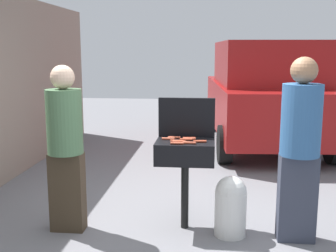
{
  "coord_description": "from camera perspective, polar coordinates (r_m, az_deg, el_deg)",
  "views": [
    {
      "loc": [
        0.32,
        -4.1,
        1.85
      ],
      "look_at": [
        -0.16,
        0.58,
        1.0
      ],
      "focal_mm": 44.82,
      "sensor_mm": 36.0,
      "label": 1
    }
  ],
  "objects": [
    {
      "name": "hot_dog_9",
      "position": [
        4.16,
        2.92,
        -2.29
      ],
      "size": [
        0.13,
        0.03,
        0.03
      ],
      "primitive_type": "cylinder",
      "rotation": [
        0.0,
        1.57,
        -0.06
      ],
      "color": "#B74C33",
      "rests_on": "bbq_grill"
    },
    {
      "name": "hot_dog_7",
      "position": [
        4.3,
        2.47,
        -1.85
      ],
      "size": [
        0.13,
        0.03,
        0.03
      ],
      "primitive_type": "cylinder",
      "rotation": [
        0.0,
        1.57,
        0.06
      ],
      "color": "#AD4228",
      "rests_on": "bbq_grill"
    },
    {
      "name": "person_right",
      "position": [
        4.19,
        17.5,
        -2.32
      ],
      "size": [
        0.38,
        0.38,
        1.79
      ],
      "rotation": [
        0.0,
        0.0,
        3.03
      ],
      "color": "#333847",
      "rests_on": "ground"
    },
    {
      "name": "hot_dog_6",
      "position": [
        4.2,
        1.51,
        -2.15
      ],
      "size": [
        0.13,
        0.04,
        0.03
      ],
      "primitive_type": "cylinder",
      "rotation": [
        0.0,
        1.57,
        0.1
      ],
      "color": "#AD4228",
      "rests_on": "bbq_grill"
    },
    {
      "name": "hot_dog_3",
      "position": [
        4.23,
        1.21,
        -2.06
      ],
      "size": [
        0.13,
        0.04,
        0.03
      ],
      "primitive_type": "cylinder",
      "rotation": [
        0.0,
        1.57,
        -0.09
      ],
      "color": "#AD4228",
      "rests_on": "bbq_grill"
    },
    {
      "name": "hot_dog_8",
      "position": [
        4.23,
        4.36,
        -2.1
      ],
      "size": [
        0.13,
        0.04,
        0.03
      ],
      "primitive_type": "cylinder",
      "rotation": [
        0.0,
        1.57,
        0.11
      ],
      "color": "#AD4228",
      "rests_on": "bbq_grill"
    },
    {
      "name": "person_left",
      "position": [
        4.36,
        -13.79,
        -2.25
      ],
      "size": [
        0.36,
        0.36,
        1.71
      ],
      "rotation": [
        0.0,
        0.0,
        -0.18
      ],
      "color": "#3F3323",
      "rests_on": "ground"
    },
    {
      "name": "hot_dog_5",
      "position": [
        4.4,
        0.86,
        -1.56
      ],
      "size": [
        0.13,
        0.03,
        0.03
      ],
      "primitive_type": "cylinder",
      "rotation": [
        0.0,
        1.57,
        0.02
      ],
      "color": "#B74C33",
      "rests_on": "bbq_grill"
    },
    {
      "name": "grill_lid_open",
      "position": [
        4.47,
        2.55,
        1.16
      ],
      "size": [
        0.6,
        0.05,
        0.42
      ],
      "primitive_type": "cube",
      "color": "black",
      "rests_on": "bbq_grill"
    },
    {
      "name": "hot_dog_2",
      "position": [
        4.35,
        2.92,
        -1.73
      ],
      "size": [
        0.13,
        0.03,
        0.03
      ],
      "primitive_type": "cylinder",
      "rotation": [
        0.0,
        1.57,
        0.0
      ],
      "color": "#B74C33",
      "rests_on": "bbq_grill"
    },
    {
      "name": "propane_tank",
      "position": [
        4.33,
        8.51,
        -10.56
      ],
      "size": [
        0.32,
        0.32,
        0.62
      ],
      "color": "silver",
      "rests_on": "ground"
    },
    {
      "name": "ground_plane",
      "position": [
        4.51,
        1.27,
        -13.99
      ],
      "size": [
        24.0,
        24.0,
        0.0
      ],
      "primitive_type": "plane",
      "color": "slate"
    },
    {
      "name": "bbq_grill",
      "position": [
        4.32,
        2.34,
        -3.93
      ],
      "size": [
        0.6,
        0.44,
        0.94
      ],
      "color": "black",
      "rests_on": "ground"
    },
    {
      "name": "hot_dog_0",
      "position": [
        4.13,
        1.19,
        -2.35
      ],
      "size": [
        0.13,
        0.03,
        0.03
      ],
      "primitive_type": "cylinder",
      "rotation": [
        0.0,
        1.57,
        -0.02
      ],
      "color": "#B74C33",
      "rests_on": "bbq_grill"
    },
    {
      "name": "hot_dog_4",
      "position": [
        4.34,
        0.02,
        -1.74
      ],
      "size": [
        0.13,
        0.03,
        0.03
      ],
      "primitive_type": "cylinder",
      "rotation": [
        0.0,
        1.57,
        -0.01
      ],
      "color": "#C6593D",
      "rests_on": "bbq_grill"
    },
    {
      "name": "parked_minivan",
      "position": [
        8.48,
        12.88,
        4.39
      ],
      "size": [
        2.29,
        4.53,
        2.02
      ],
      "rotation": [
        0.0,
        0.0,
        3.22
      ],
      "color": "maroon",
      "rests_on": "ground"
    },
    {
      "name": "hot_dog_1",
      "position": [
        4.38,
        2.88,
        -1.65
      ],
      "size": [
        0.13,
        0.04,
        0.03
      ],
      "primitive_type": "cylinder",
      "rotation": [
        0.0,
        1.57,
        0.12
      ],
      "color": "#AD4228",
      "rests_on": "bbq_grill"
    }
  ]
}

